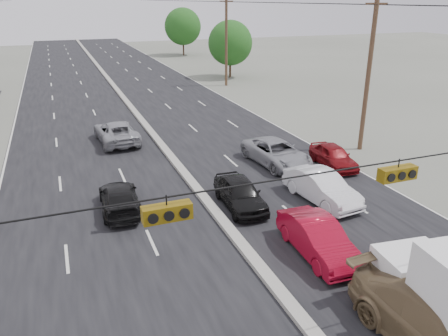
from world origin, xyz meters
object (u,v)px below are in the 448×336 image
(utility_pole_right_c, at_px, (226,41))
(tan_sedan, at_px, (443,329))
(oncoming_near, at_px, (119,198))
(oncoming_far, at_px, (116,132))
(queue_car_a, at_px, (240,193))
(queue_car_c, at_px, (277,153))
(queue_car_e, at_px, (333,156))
(red_sedan, at_px, (318,239))
(queue_car_b, at_px, (322,187))
(utility_pole_right_b, at_px, (368,74))
(tree_right_far, at_px, (183,26))
(tree_right_mid, at_px, (230,43))

(utility_pole_right_c, distance_m, tan_sedan, 42.37)
(oncoming_near, bearing_deg, oncoming_far, -94.51)
(queue_car_a, distance_m, oncoming_far, 13.30)
(queue_car_c, height_order, oncoming_near, queue_car_c)
(queue_car_a, xyz_separation_m, queue_car_e, (7.43, 3.01, -0.04))
(red_sedan, height_order, queue_car_b, queue_car_b)
(queue_car_b, relative_size, queue_car_e, 1.16)
(queue_car_c, bearing_deg, oncoming_near, -169.62)
(red_sedan, xyz_separation_m, queue_car_c, (3.22, 9.69, 0.01))
(oncoming_far, bearing_deg, utility_pole_right_b, 150.63)
(utility_pole_right_c, bearing_deg, red_sedan, -105.71)
(tree_right_far, relative_size, oncoming_near, 1.86)
(queue_car_c, bearing_deg, tree_right_far, 73.87)
(utility_pole_right_c, height_order, queue_car_c, utility_pole_right_c)
(queue_car_b, height_order, queue_car_c, queue_car_b)
(utility_pole_right_c, bearing_deg, tan_sedan, -103.02)
(red_sedan, height_order, oncoming_near, red_sedan)
(utility_pole_right_c, distance_m, oncoming_far, 23.66)
(utility_pole_right_b, relative_size, utility_pole_right_c, 1.00)
(utility_pole_right_b, distance_m, utility_pole_right_c, 25.00)
(utility_pole_right_b, height_order, queue_car_c, utility_pole_right_b)
(tree_right_far, height_order, oncoming_far, tree_right_far)
(oncoming_near, bearing_deg, tan_sedan, 122.53)
(red_sedan, relative_size, queue_car_c, 0.84)
(utility_pole_right_b, relative_size, oncoming_near, 2.28)
(tan_sedan, distance_m, queue_car_b, 10.29)
(queue_car_e, bearing_deg, oncoming_far, 145.16)
(utility_pole_right_c, height_order, oncoming_far, utility_pole_right_c)
(utility_pole_right_c, bearing_deg, oncoming_far, -130.97)
(tree_right_mid, height_order, queue_car_a, tree_right_mid)
(utility_pole_right_b, distance_m, queue_car_a, 13.02)
(utility_pole_right_b, distance_m, tan_sedan, 19.15)
(utility_pole_right_b, bearing_deg, oncoming_far, 154.00)
(oncoming_far, bearing_deg, red_sedan, 103.36)
(queue_car_a, height_order, oncoming_near, queue_car_a)
(tan_sedan, relative_size, red_sedan, 1.37)
(tan_sedan, height_order, red_sedan, tan_sedan)
(tree_right_mid, distance_m, oncoming_near, 38.75)
(tree_right_far, bearing_deg, utility_pole_right_b, -93.64)
(tan_sedan, bearing_deg, tree_right_mid, 71.70)
(queue_car_e, bearing_deg, queue_car_a, -153.08)
(tree_right_mid, height_order, red_sedan, tree_right_mid)
(queue_car_b, height_order, queue_car_e, queue_car_b)
(queue_car_e, bearing_deg, red_sedan, -122.79)
(utility_pole_right_c, bearing_deg, queue_car_b, -102.76)
(utility_pole_right_c, relative_size, queue_car_c, 1.87)
(queue_car_b, bearing_deg, utility_pole_right_b, 34.62)
(red_sedan, bearing_deg, queue_car_a, 105.31)
(tree_right_far, distance_m, queue_car_b, 62.13)
(tree_right_mid, bearing_deg, oncoming_near, -119.80)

